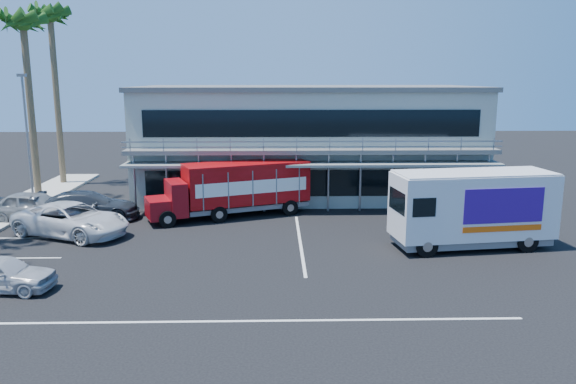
{
  "coord_description": "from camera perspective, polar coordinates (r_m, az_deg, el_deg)",
  "views": [
    {
      "loc": [
        0.79,
        -23.28,
        7.89
      ],
      "look_at": [
        1.43,
        3.96,
        2.3
      ],
      "focal_mm": 35.0,
      "sensor_mm": 36.0,
      "label": 1
    }
  ],
  "objects": [
    {
      "name": "building",
      "position": [
        38.51,
        1.96,
        5.28
      ],
      "size": [
        22.4,
        12.0,
        7.3
      ],
      "color": "#A3A99B",
      "rests_on": "ground"
    },
    {
      "name": "red_truck",
      "position": [
        32.22,
        -5.32,
        0.47
      ],
      "size": [
        9.35,
        5.34,
        3.1
      ],
      "rotation": [
        0.0,
        0.0,
        0.37
      ],
      "color": "maroon",
      "rests_on": "ground"
    },
    {
      "name": "parked_car_d",
      "position": [
        33.37,
        -19.66,
        -1.33
      ],
      "size": [
        5.8,
        2.81,
        1.63
      ],
      "primitive_type": "imported",
      "rotation": [
        0.0,
        0.0,
        1.67
      ],
      "color": "#272D34",
      "rests_on": "ground"
    },
    {
      "name": "parked_car_c",
      "position": [
        30.36,
        -21.14,
        -2.64
      ],
      "size": [
        6.61,
        4.93,
        1.67
      ],
      "primitive_type": "imported",
      "rotation": [
        0.0,
        0.0,
        1.16
      ],
      "color": "silver",
      "rests_on": "ground"
    },
    {
      "name": "ground",
      "position": [
        24.59,
        -3.14,
        -7.14
      ],
      "size": [
        120.0,
        120.0,
        0.0
      ],
      "primitive_type": "plane",
      "color": "black",
      "rests_on": "ground"
    },
    {
      "name": "parked_car_a",
      "position": [
        23.79,
        -27.14,
        -7.38
      ],
      "size": [
        4.11,
        1.96,
        1.35
      ],
      "primitive_type": "imported",
      "rotation": [
        0.0,
        0.0,
        1.48
      ],
      "color": "#AFB0B6",
      "rests_on": "ground"
    },
    {
      "name": "parked_car_e",
      "position": [
        33.98,
        -24.34,
        -1.39
      ],
      "size": [
        5.33,
        2.94,
        1.72
      ],
      "primitive_type": "imported",
      "rotation": [
        0.0,
        0.0,
        1.38
      ],
      "color": "gray",
      "rests_on": "ground"
    },
    {
      "name": "palm_f",
      "position": [
        44.84,
        -22.95,
        15.3
      ],
      "size": [
        2.8,
        2.8,
        13.25
      ],
      "color": "brown",
      "rests_on": "ground"
    },
    {
      "name": "light_pole_far",
      "position": [
        37.56,
        -24.97,
        5.34
      ],
      "size": [
        0.5,
        0.25,
        8.09
      ],
      "color": "gray",
      "rests_on": "ground"
    },
    {
      "name": "palm_e",
      "position": [
        39.53,
        -25.26,
        14.42
      ],
      "size": [
        2.8,
        2.8,
        12.25
      ],
      "color": "brown",
      "rests_on": "ground"
    },
    {
      "name": "white_van",
      "position": [
        27.56,
        18.21,
        -1.52
      ],
      "size": [
        7.65,
        3.47,
        3.61
      ],
      "rotation": [
        0.0,
        0.0,
        0.13
      ],
      "color": "silver",
      "rests_on": "ground"
    }
  ]
}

